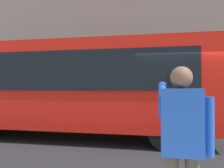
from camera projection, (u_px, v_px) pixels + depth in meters
The scene contains 4 objects.
ground_plane at pixel (182, 144), 6.65m from camera, with size 60.00×60.00×0.00m, color #232326.
building_facade_far at pixel (170, 12), 13.38m from camera, with size 28.00×1.55×12.00m.
red_bus at pixel (72, 86), 7.59m from camera, with size 9.05×2.54×3.08m.
pedestrian_photographer at pixel (182, 138), 2.28m from camera, with size 0.53×0.52×1.70m.
Camera 1 is at (0.66, 6.94, 1.65)m, focal length 36.88 mm.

